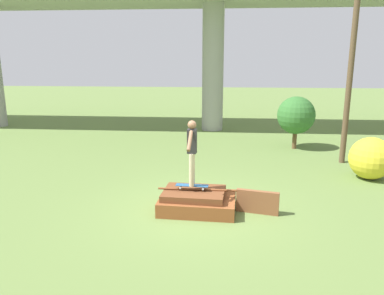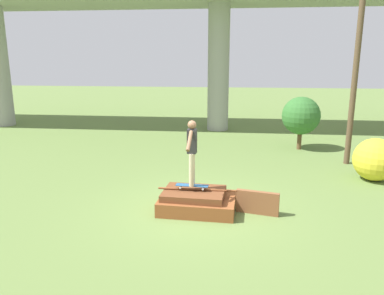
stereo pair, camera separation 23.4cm
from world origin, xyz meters
name	(u,v)px [view 1 (the left image)]	position (x,y,z in m)	size (l,w,h in m)	color
ground_plane	(198,210)	(0.00, 0.00, 0.00)	(80.00, 80.00, 0.00)	olive
scrap_pile	(197,201)	(-0.02, 0.00, 0.24)	(1.99, 1.44, 0.57)	brown
scrap_plank_loose	(257,202)	(1.48, -0.07, 0.29)	(1.05, 0.35, 0.58)	brown
skateboard	(192,186)	(-0.14, 0.00, 0.64)	(0.83, 0.25, 0.09)	#23517F
skater	(192,148)	(-0.14, 0.00, 1.61)	(0.23, 1.18, 1.64)	#C6B78E
highway_overpass	(214,8)	(0.00, 10.90, 6.14)	(44.00, 4.60, 7.00)	#9E9E99
utility_pole	(353,46)	(4.98, 4.85, 4.14)	(1.30, 0.20, 8.02)	brown
tree_behind_left	(296,115)	(3.61, 6.91, 1.42)	(1.57, 1.57, 2.21)	brown
bush_yellow_flowering	(371,158)	(5.27, 2.98, 0.67)	(1.34, 1.34, 1.34)	gold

